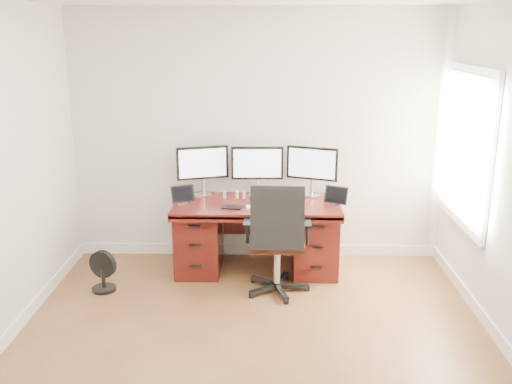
{
  "coord_description": "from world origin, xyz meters",
  "views": [
    {
      "loc": [
        0.12,
        -3.79,
        2.46
      ],
      "look_at": [
        0.0,
        1.5,
        0.95
      ],
      "focal_mm": 40.0,
      "sensor_mm": 36.0,
      "label": 1
    }
  ],
  "objects_px": {
    "desk": "(257,234)",
    "monitor_center": "(257,165)",
    "floor_fan": "(103,272)",
    "office_chair": "(277,258)",
    "keyboard": "(259,207)"
  },
  "relations": [
    {
      "from": "office_chair",
      "to": "monitor_center",
      "type": "xyz_separation_m",
      "value": [
        -0.21,
        0.81,
        0.72
      ]
    },
    {
      "from": "desk",
      "to": "monitor_center",
      "type": "bearing_deg",
      "value": 89.99
    },
    {
      "from": "desk",
      "to": "floor_fan",
      "type": "distance_m",
      "value": 1.6
    },
    {
      "from": "monitor_center",
      "to": "office_chair",
      "type": "bearing_deg",
      "value": -77.53
    },
    {
      "from": "office_chair",
      "to": "keyboard",
      "type": "xyz_separation_m",
      "value": [
        -0.18,
        0.37,
        0.39
      ]
    },
    {
      "from": "desk",
      "to": "keyboard",
      "type": "bearing_deg",
      "value": -83.38
    },
    {
      "from": "desk",
      "to": "floor_fan",
      "type": "xyz_separation_m",
      "value": [
        -1.49,
        -0.55,
        -0.21
      ]
    },
    {
      "from": "monitor_center",
      "to": "keyboard",
      "type": "distance_m",
      "value": 0.55
    },
    {
      "from": "keyboard",
      "to": "monitor_center",
      "type": "bearing_deg",
      "value": 91.72
    },
    {
      "from": "floor_fan",
      "to": "keyboard",
      "type": "xyz_separation_m",
      "value": [
        1.51,
        0.35,
        0.56
      ]
    },
    {
      "from": "monitor_center",
      "to": "floor_fan",
      "type": "bearing_deg",
      "value": -154.03
    },
    {
      "from": "floor_fan",
      "to": "monitor_center",
      "type": "xyz_separation_m",
      "value": [
        1.49,
        0.79,
        0.89
      ]
    },
    {
      "from": "floor_fan",
      "to": "monitor_center",
      "type": "relative_size",
      "value": 0.73
    },
    {
      "from": "office_chair",
      "to": "keyboard",
      "type": "relative_size",
      "value": 4.47
    },
    {
      "from": "floor_fan",
      "to": "monitor_center",
      "type": "distance_m",
      "value": 1.9
    }
  ]
}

